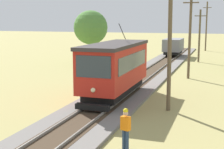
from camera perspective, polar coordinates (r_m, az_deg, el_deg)
name	(u,v)px	position (r m, az deg, el deg)	size (l,w,h in m)	color
red_tram	(115,67)	(22.46, 0.56, 1.23)	(2.60, 8.54, 4.79)	red
freight_car	(173,46)	(48.84, 10.42, 4.76)	(2.40, 5.20, 2.31)	slate
utility_pole_near_tram	(170,39)	(19.56, 9.83, 5.93)	(1.40, 0.61, 8.31)	brown
utility_pole_mid	(190,35)	(31.29, 13.15, 6.61)	(1.40, 0.52, 7.79)	brown
utility_pole_far	(199,35)	(43.75, 14.70, 6.49)	(1.40, 0.35, 6.59)	brown
utility_pole_distant	(206,26)	(59.54, 15.81, 7.98)	(1.40, 0.55, 8.33)	brown
track_worker	(126,127)	(13.99, 2.33, -8.96)	(0.44, 0.35, 1.78)	navy
tree_right_near	(91,28)	(40.35, -3.66, 8.00)	(4.06, 4.06, 6.45)	#4C3823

